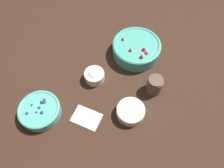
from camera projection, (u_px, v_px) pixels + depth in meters
ground_plane at (99, 80)px, 1.12m from camera, size 4.00×4.00×0.00m
bowl_strawberries at (136, 48)px, 1.17m from camera, size 0.26×0.26×0.10m
bowl_blueberries at (40, 110)px, 1.00m from camera, size 0.19×0.19×0.06m
bowl_bananas at (131, 111)px, 1.00m from camera, size 0.13×0.13×0.05m
bowl_cream at (94, 75)px, 1.09m from camera, size 0.10×0.10×0.06m
jar_chocolate at (154, 85)px, 1.05m from camera, size 0.08×0.08×0.09m
napkin at (87, 118)px, 1.01m from camera, size 0.15×0.13×0.01m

